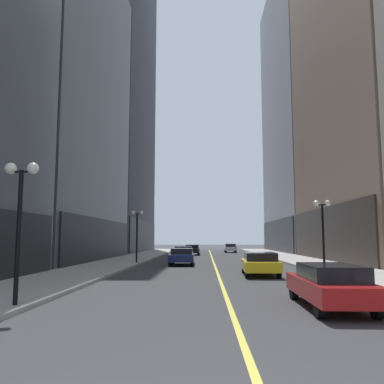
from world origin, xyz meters
TOP-DOWN VIEW (x-y plane):
  - ground_plane at (0.00, 35.00)m, footprint 200.00×200.00m
  - sidewalk_left at (-8.25, 35.00)m, footprint 4.50×78.00m
  - sidewalk_right at (8.25, 35.00)m, footprint 4.50×78.00m
  - lane_centre_stripe at (0.00, 35.00)m, footprint 0.16×70.00m
  - building_left_mid at (-17.52, 34.50)m, footprint 14.25×24.00m
  - building_left_far at (-16.71, 60.00)m, footprint 12.61×26.00m
  - building_right_far at (15.65, 60.00)m, footprint 10.51×26.00m
  - car_red at (3.04, 9.26)m, footprint 1.81×4.82m
  - car_yellow at (2.38, 19.91)m, footprint 2.09×4.60m
  - car_navy at (-2.63, 29.18)m, footprint 1.96×4.77m
  - car_maroon at (-2.98, 37.67)m, footprint 1.91×4.33m
  - car_black at (-2.38, 48.67)m, footprint 1.82×4.65m
  - car_white at (3.06, 57.79)m, footprint 1.73×4.14m
  - street_lamp_left_near at (-6.40, 8.66)m, footprint 1.06×0.36m
  - street_lamp_left_far at (-6.40, 29.73)m, footprint 1.06×0.36m
  - street_lamp_right_mid at (6.40, 21.23)m, footprint 1.06×0.36m

SIDE VIEW (x-z plane):
  - ground_plane at x=0.00m, z-range 0.00..0.00m
  - lane_centre_stripe at x=0.00m, z-range 0.00..0.01m
  - sidewalk_left at x=-8.25m, z-range 0.00..0.15m
  - sidewalk_right at x=8.25m, z-range 0.00..0.15m
  - car_white at x=3.06m, z-range 0.06..1.38m
  - car_maroon at x=-2.98m, z-range 0.06..1.38m
  - car_black at x=-2.38m, z-range 0.06..1.38m
  - car_red at x=3.04m, z-range 0.06..1.38m
  - car_yellow at x=2.38m, z-range 0.06..1.38m
  - car_navy at x=-2.63m, z-range 0.06..1.38m
  - street_lamp_left_near at x=-6.40m, z-range 1.04..5.47m
  - street_lamp_left_far at x=-6.40m, z-range 1.04..5.47m
  - street_lamp_right_mid at x=6.40m, z-range 1.04..5.47m
  - building_left_mid at x=-17.52m, z-range -0.06..32.64m
  - building_right_far at x=15.65m, z-range -0.10..45.09m
  - building_left_far at x=-16.71m, z-range -0.09..50.89m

